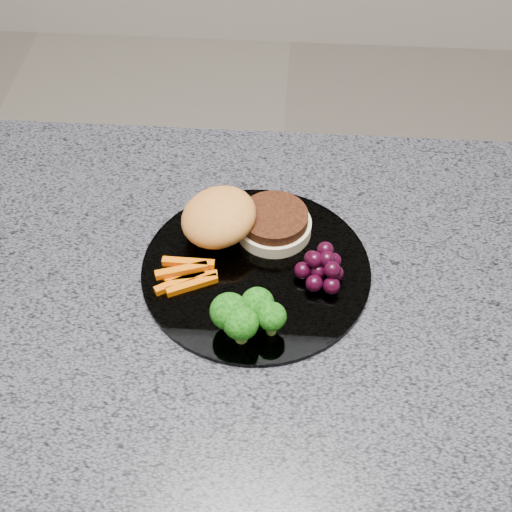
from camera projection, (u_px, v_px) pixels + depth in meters
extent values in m
cube|color=brown|center=(253.00, 485.00, 1.13)|extent=(1.20, 0.60, 0.86)
cube|color=#50505B|center=(251.00, 314.00, 0.80)|extent=(1.20, 0.60, 0.04)
cylinder|color=white|center=(256.00, 269.00, 0.81)|extent=(0.26, 0.26, 0.01)
cylinder|color=beige|center=(274.00, 227.00, 0.84)|extent=(0.11, 0.11, 0.02)
cylinder|color=#3E1B0B|center=(274.00, 218.00, 0.83)|extent=(0.10, 0.10, 0.01)
ellipsoid|color=#C26E30|center=(219.00, 221.00, 0.82)|extent=(0.11, 0.11, 0.05)
cube|color=#D95D03|center=(186.00, 270.00, 0.80)|extent=(0.06, 0.03, 0.01)
cube|color=#D95D03|center=(191.00, 277.00, 0.79)|extent=(0.06, 0.02, 0.01)
cube|color=#D95D03|center=(180.00, 282.00, 0.79)|extent=(0.05, 0.04, 0.01)
cube|color=#D95D03|center=(188.00, 263.00, 0.80)|extent=(0.06, 0.01, 0.01)
cube|color=#D95D03|center=(181.00, 270.00, 0.79)|extent=(0.06, 0.03, 0.01)
cube|color=#D95D03|center=(192.00, 285.00, 0.78)|extent=(0.06, 0.03, 0.01)
cylinder|color=#587F2E|center=(230.00, 324.00, 0.74)|extent=(0.01, 0.01, 0.02)
ellipsoid|color=#093707|center=(229.00, 311.00, 0.73)|extent=(0.04, 0.04, 0.04)
cylinder|color=#587F2E|center=(257.00, 315.00, 0.75)|extent=(0.01, 0.01, 0.02)
ellipsoid|color=#093707|center=(257.00, 303.00, 0.74)|extent=(0.04, 0.04, 0.03)
cylinder|color=#587F2E|center=(241.00, 335.00, 0.73)|extent=(0.01, 0.01, 0.02)
ellipsoid|color=#093707|center=(241.00, 323.00, 0.72)|extent=(0.04, 0.04, 0.03)
cylinder|color=#587F2E|center=(271.00, 327.00, 0.74)|extent=(0.01, 0.01, 0.02)
ellipsoid|color=#093707|center=(271.00, 316.00, 0.73)|extent=(0.03, 0.03, 0.03)
sphere|color=black|center=(318.00, 271.00, 0.79)|extent=(0.02, 0.02, 0.02)
sphere|color=black|center=(335.00, 273.00, 0.79)|extent=(0.02, 0.02, 0.02)
sphere|color=black|center=(333.00, 261.00, 0.80)|extent=(0.02, 0.02, 0.02)
sphere|color=black|center=(312.00, 259.00, 0.80)|extent=(0.02, 0.02, 0.02)
sphere|color=black|center=(303.00, 270.00, 0.79)|extent=(0.02, 0.02, 0.02)
sphere|color=black|center=(314.00, 283.00, 0.78)|extent=(0.02, 0.02, 0.02)
sphere|color=black|center=(331.00, 286.00, 0.78)|extent=(0.02, 0.02, 0.02)
sphere|color=black|center=(327.00, 259.00, 0.78)|extent=(0.02, 0.02, 0.02)
sphere|color=black|center=(315.00, 259.00, 0.78)|extent=(0.02, 0.02, 0.02)
sphere|color=black|center=(332.00, 270.00, 0.77)|extent=(0.02, 0.02, 0.02)
sphere|color=black|center=(325.00, 250.00, 0.79)|extent=(0.02, 0.02, 0.02)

